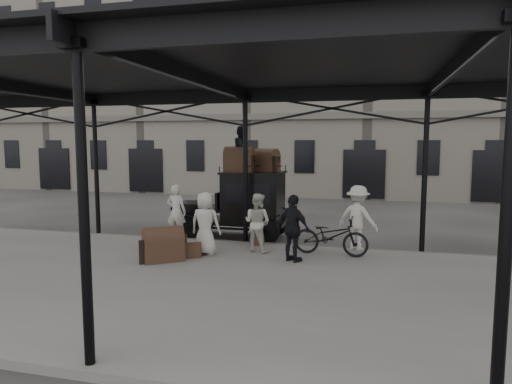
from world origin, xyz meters
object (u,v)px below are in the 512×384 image
porter_left (176,212)px  steamer_trunk_platform (163,247)px  bicycle (331,236)px  taxi (244,202)px  porter_official (293,228)px  steamer_trunk_roof_near (239,161)px

porter_left → steamer_trunk_platform: size_ratio=1.73×
bicycle → porter_left: bearing=84.9°
bicycle → steamer_trunk_platform: (-4.03, -1.62, -0.15)m
porter_left → steamer_trunk_platform: bearing=108.9°
taxi → bicycle: size_ratio=1.86×
bicycle → steamer_trunk_platform: 4.34m
bicycle → steamer_trunk_platform: bicycle is taller
porter_official → steamer_trunk_platform: 3.30m
bicycle → steamer_trunk_platform: size_ratio=1.99×
porter_left → porter_official: 4.27m
porter_left → steamer_trunk_roof_near: size_ratio=1.88×
porter_official → porter_left: bearing=7.5°
porter_left → steamer_trunk_roof_near: steamer_trunk_roof_near is taller
taxi → bicycle: bearing=-35.6°
bicycle → steamer_trunk_roof_near: (-3.06, 1.88, 1.85)m
taxi → porter_left: 2.21m
porter_official → bicycle: bearing=-102.9°
porter_official → steamer_trunk_platform: size_ratio=1.71×
taxi → porter_official: size_ratio=2.17×
steamer_trunk_platform → porter_official: bearing=-22.6°
porter_left → taxi: bearing=-141.6°
taxi → steamer_trunk_roof_near: (-0.08, -0.25, 1.31)m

